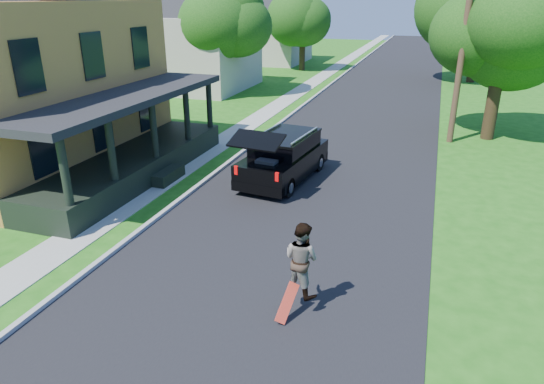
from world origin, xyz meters
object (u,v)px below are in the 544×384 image
(black_suv, at_px, (284,157))
(skateboarder, at_px, (301,259))
(utility_pole_near, at_px, (466,27))
(tree_right_near, at_px, (504,31))

(black_suv, bearing_deg, skateboarder, -63.32)
(black_suv, xyz_separation_m, utility_pole_near, (5.90, 7.28, 4.25))
(black_suv, distance_m, skateboarder, 7.97)
(tree_right_near, bearing_deg, skateboarder, -106.88)
(skateboarder, relative_size, tree_right_near, 0.22)
(tree_right_near, bearing_deg, utility_pole_near, -144.21)
(skateboarder, height_order, utility_pole_near, utility_pole_near)
(skateboarder, bearing_deg, utility_pole_near, -78.07)
(tree_right_near, distance_m, utility_pole_near, 2.05)
(skateboarder, distance_m, tree_right_near, 17.08)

